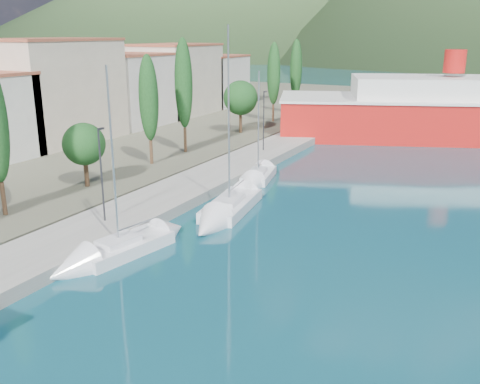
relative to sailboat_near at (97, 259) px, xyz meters
The scene contains 9 objects.
ground 112.13m from the sailboat_near, 86.92° to the left, with size 1400.00×1400.00×0.00m, color #124856.
quay 18.22m from the sailboat_near, 99.39° to the left, with size 5.00×88.00×0.80m, color gray.
land_strip 49.61m from the sailboat_near, 145.68° to the left, with size 70.00×148.00×0.70m, color #565644.
town_buildings 39.19m from the sailboat_near, 131.97° to the left, with size 9.20×69.20×11.30m.
tree_row 28.10m from the sailboat_near, 111.24° to the left, with size 4.16×62.98×11.45m.
lamp_posts 7.50m from the sailboat_near, 117.28° to the left, with size 0.15×44.94×6.06m.
sailboat_near is the anchor object (origin of this frame).
sailboat_mid 9.87m from the sailboat_near, 74.51° to the left, with size 4.02×10.06×14.08m.
sailboat_far 19.06m from the sailboat_near, 87.96° to the left, with size 3.76×7.37×10.36m.
Camera 1 is at (13.90, -12.93, 12.57)m, focal length 40.00 mm.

